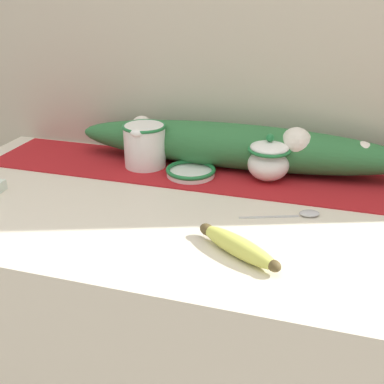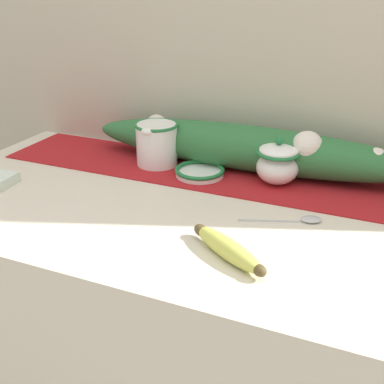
% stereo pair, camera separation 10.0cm
% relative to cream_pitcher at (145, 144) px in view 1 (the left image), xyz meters
% --- Properties ---
extents(countertop, '(1.40, 0.65, 0.91)m').
position_rel_cream_pitcher_xyz_m(countertop, '(0.23, -0.20, -0.52)').
color(countertop, beige).
rests_on(countertop, ground_plane).
extents(back_wall, '(2.20, 0.04, 2.40)m').
position_rel_cream_pitcher_xyz_m(back_wall, '(0.23, 0.15, 0.23)').
color(back_wall, '#B7AD99').
rests_on(back_wall, ground_plane).
extents(table_runner, '(1.29, 0.23, 0.00)m').
position_rel_cream_pitcher_xyz_m(table_runner, '(0.23, -0.00, -0.06)').
color(table_runner, '#A8191E').
rests_on(table_runner, countertop).
extents(cream_pitcher, '(0.11, 0.13, 0.11)m').
position_rel_cream_pitcher_xyz_m(cream_pitcher, '(0.00, 0.00, 0.00)').
color(cream_pitcher, white).
rests_on(cream_pitcher, countertop).
extents(sugar_bowl, '(0.10, 0.10, 0.12)m').
position_rel_cream_pitcher_xyz_m(sugar_bowl, '(0.32, -0.00, -0.01)').
color(sugar_bowl, white).
rests_on(sugar_bowl, countertop).
extents(small_dish, '(0.13, 0.13, 0.02)m').
position_rel_cream_pitcher_xyz_m(small_dish, '(0.13, -0.03, -0.05)').
color(small_dish, white).
rests_on(small_dish, countertop).
extents(banana, '(0.18, 0.13, 0.04)m').
position_rel_cream_pitcher_xyz_m(banana, '(0.32, -0.36, -0.04)').
color(banana, '#CCD156').
rests_on(banana, countertop).
extents(spoon, '(0.17, 0.08, 0.01)m').
position_rel_cream_pitcher_xyz_m(spoon, '(0.43, -0.17, -0.06)').
color(spoon, '#B7B7BC').
rests_on(spoon, countertop).
extents(poinsettia_garland, '(0.87, 0.13, 0.13)m').
position_rel_cream_pitcher_xyz_m(poinsettia_garland, '(0.23, 0.06, -0.00)').
color(poinsettia_garland, '#2D6B38').
rests_on(poinsettia_garland, countertop).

